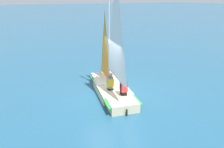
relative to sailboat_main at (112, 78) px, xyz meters
The scene contains 4 objects.
ground_plane 0.82m from the sailboat_main, 77.64° to the left, with size 260.00×260.00×0.00m, color #235675.
sailboat_main is the anchor object (origin of this frame).
sailor_helm 0.38m from the sailboat_main, 134.53° to the right, with size 0.36×0.39×1.16m.
sailor_crew 1.02m from the sailboat_main, 90.09° to the right, with size 0.36×0.39×1.16m.
Camera 1 is at (-4.40, -8.19, 4.29)m, focal length 35.00 mm.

